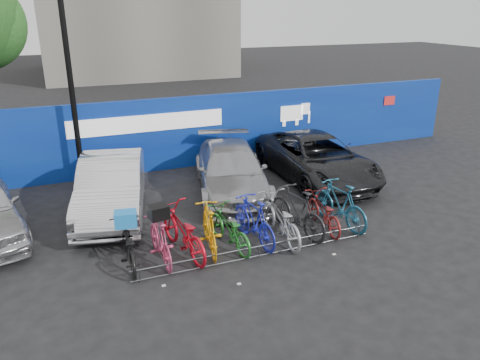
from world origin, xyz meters
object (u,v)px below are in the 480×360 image
car_3 (316,158)px  bike_8 (323,212)px  bike_9 (340,204)px  bike_3 (209,228)px  bike_0 (128,246)px  bike_rack (259,251)px  bike_1 (160,240)px  bike_2 (183,232)px  car_1 (112,186)px  car_2 (231,171)px  bike_4 (229,229)px  bike_5 (254,220)px  lamppost (70,78)px  bike_6 (280,219)px  bike_7 (297,211)px

car_3 → bike_8: car_3 is taller
bike_9 → bike_3: bearing=-9.4°
bike_0 → bike_rack: bearing=166.3°
bike_1 → bike_2: bearing=-168.1°
car_1 → bike_9: car_1 is taller
car_1 → bike_1: size_ratio=2.67×
car_2 → bike_3: car_2 is taller
bike_rack → bike_3: bearing=139.6°
bike_3 → bike_1: bearing=14.1°
bike_0 → bike_4: 2.24m
bike_2 → bike_5: 1.67m
car_3 → bike_2: car_3 is taller
bike_1 → bike_4: size_ratio=0.96×
lamppost → car_3: size_ratio=1.21×
lamppost → bike_3: lamppost is taller
bike_rack → bike_3: 1.22m
bike_rack → bike_2: size_ratio=2.71×
car_2 → bike_4: size_ratio=2.71×
car_2 → bike_6: (0.00, -3.15, -0.16)m
bike_2 → bike_9: (3.99, -0.07, 0.04)m
car_1 → car_3: car_1 is taller
bike_1 → bike_8: bearing=178.5°
car_2 → bike_rack: bearing=-87.7°
bike_2 → bike_8: size_ratio=1.20×
bike_5 → bike_0: bearing=-7.7°
bike_4 → bike_rack: bearing=112.2°
lamppost → bike_1: lamppost is taller
lamppost → bike_4: bearing=-62.5°
bike_3 → bike_6: bearing=-175.8°
bike_7 → bike_4: bearing=-11.4°
lamppost → bike_8: (5.22, -5.31, -2.82)m
bike_4 → bike_5: bike_5 is taller
bike_8 → bike_9: size_ratio=0.90×
car_2 → bike_5: car_2 is taller
bike_4 → bike_6: (1.23, -0.11, 0.07)m
car_3 → bike_5: car_3 is taller
lamppost → bike_8: lamppost is taller
car_1 → bike_9: 5.90m
bike_4 → bike_5: (0.62, 0.00, 0.09)m
car_3 → bike_1: car_3 is taller
bike_2 → bike_3: size_ratio=1.16×
lamppost → car_2: size_ratio=1.28×
lamppost → car_2: 5.26m
car_2 → bike_7: (0.52, -3.03, -0.10)m
car_1 → car_2: car_1 is taller
bike_0 → bike_1: bearing=173.7°
car_1 → bike_0: 2.92m
bike_1 → bike_rack: bearing=159.9°
bike_1 → bike_2: 0.55m
bike_1 → bike_4: bike_1 is taller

